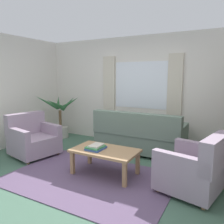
{
  "coord_description": "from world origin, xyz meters",
  "views": [
    {
      "loc": [
        1.97,
        -2.86,
        1.66
      ],
      "look_at": [
        0.05,
        0.7,
        1.01
      ],
      "focal_mm": 35.96,
      "sensor_mm": 36.0,
      "label": 1
    }
  ],
  "objects_px": {
    "coffee_table": "(105,153)",
    "book_stack_on_table": "(96,147)",
    "potted_plant": "(60,121)",
    "armchair_right": "(195,169)",
    "couch": "(139,136)",
    "armchair_left": "(33,139)"
  },
  "relations": [
    {
      "from": "armchair_left",
      "to": "potted_plant",
      "type": "bearing_deg",
      "value": 30.07
    },
    {
      "from": "couch",
      "to": "coffee_table",
      "type": "distance_m",
      "value": 1.31
    },
    {
      "from": "book_stack_on_table",
      "to": "potted_plant",
      "type": "height_order",
      "value": "potted_plant"
    },
    {
      "from": "couch",
      "to": "potted_plant",
      "type": "distance_m",
      "value": 2.36
    },
    {
      "from": "armchair_left",
      "to": "coffee_table",
      "type": "bearing_deg",
      "value": -80.99
    },
    {
      "from": "armchair_right",
      "to": "book_stack_on_table",
      "type": "height_order",
      "value": "armchair_right"
    },
    {
      "from": "coffee_table",
      "to": "book_stack_on_table",
      "type": "distance_m",
      "value": 0.18
    },
    {
      "from": "couch",
      "to": "book_stack_on_table",
      "type": "xyz_separation_m",
      "value": [
        -0.24,
        -1.36,
        0.11
      ]
    },
    {
      "from": "armchair_left",
      "to": "book_stack_on_table",
      "type": "distance_m",
      "value": 1.69
    },
    {
      "from": "coffee_table",
      "to": "potted_plant",
      "type": "relative_size",
      "value": 0.91
    },
    {
      "from": "couch",
      "to": "book_stack_on_table",
      "type": "height_order",
      "value": "couch"
    },
    {
      "from": "couch",
      "to": "armchair_right",
      "type": "xyz_separation_m",
      "value": [
        1.33,
        -1.21,
        -0.01
      ]
    },
    {
      "from": "book_stack_on_table",
      "to": "potted_plant",
      "type": "bearing_deg",
      "value": 144.41
    },
    {
      "from": "armchair_right",
      "to": "coffee_table",
      "type": "bearing_deg",
      "value": -73.54
    },
    {
      "from": "coffee_table",
      "to": "book_stack_on_table",
      "type": "height_order",
      "value": "book_stack_on_table"
    },
    {
      "from": "book_stack_on_table",
      "to": "potted_plant",
      "type": "relative_size",
      "value": 0.27
    },
    {
      "from": "couch",
      "to": "coffee_table",
      "type": "height_order",
      "value": "couch"
    },
    {
      "from": "couch",
      "to": "armchair_left",
      "type": "xyz_separation_m",
      "value": [
        -1.92,
        -1.2,
        -0.01
      ]
    },
    {
      "from": "armchair_left",
      "to": "potted_plant",
      "type": "height_order",
      "value": "potted_plant"
    },
    {
      "from": "coffee_table",
      "to": "armchair_right",
      "type": "bearing_deg",
      "value": 3.87
    },
    {
      "from": "book_stack_on_table",
      "to": "couch",
      "type": "bearing_deg",
      "value": 79.95
    },
    {
      "from": "armchair_right",
      "to": "book_stack_on_table",
      "type": "distance_m",
      "value": 1.59
    }
  ]
}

